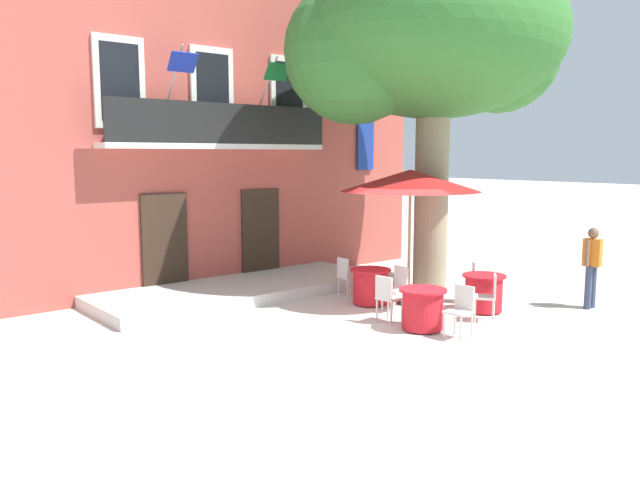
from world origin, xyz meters
name	(u,v)px	position (x,y,z in m)	size (l,w,h in m)	color
ground_plane	(383,325)	(0.00, 0.00, 0.00)	(120.00, 120.00, 0.00)	beige
building_facade	(173,131)	(-0.66, 6.99, 3.75)	(13.00, 5.09, 7.50)	#B24C42
entrance_step_platform	(243,290)	(-0.67, 3.81, 0.12)	(6.67, 2.39, 0.25)	silver
plane_tree	(430,41)	(2.89, 1.50, 5.65)	(6.35, 5.57, 7.67)	gray
cafe_table_near_tree	(370,286)	(0.94, 1.32, 0.39)	(0.86, 0.86, 0.76)	red
cafe_chair_near_tree_0	(347,275)	(0.94, 2.08, 0.53)	(0.44, 0.44, 0.91)	silver
cafe_chair_near_tree_1	(397,285)	(0.96, 0.57, 0.53)	(0.43, 0.43, 0.91)	silver
cafe_table_middle	(484,293)	(2.26, -0.59, 0.39)	(0.86, 0.86, 0.76)	red
cafe_chair_middle_0	(478,279)	(2.79, -0.06, 0.53)	(0.56, 0.56, 0.91)	silver
cafe_chair_middle_1	(489,294)	(1.70, -1.11, 0.53)	(0.56, 0.56, 0.91)	silver
cafe_table_front	(423,309)	(0.29, -0.70, 0.39)	(0.86, 0.86, 0.76)	red
cafe_chair_front_0	(387,296)	(0.13, 0.04, 0.53)	(0.44, 0.44, 0.91)	silver
cafe_chair_front_1	(461,308)	(0.43, -1.44, 0.53)	(0.43, 0.43, 0.91)	silver
cafe_umbrella	(410,181)	(1.58, 0.82, 2.61)	(2.90, 2.90, 2.85)	#997A56
pedestrian_near_entrance	(592,263)	(4.20, -1.82, 0.95)	(0.53, 0.37, 1.68)	#384260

